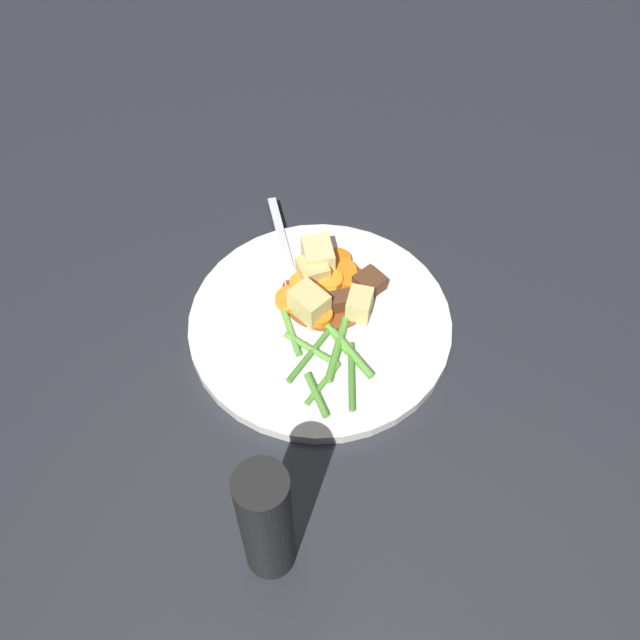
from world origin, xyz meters
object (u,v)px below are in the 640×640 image
Objects in this scene: carrot_slice_2 at (327,281)px; pepper_mill at (266,523)px; carrot_slice_0 at (339,261)px; meat_chunk_1 at (370,282)px; potato_chunk_3 at (313,271)px; fork at (286,254)px; carrot_slice_3 at (349,280)px; carrot_slice_7 at (322,319)px; meat_chunk_0 at (341,302)px; carrot_slice_5 at (320,291)px; carrot_slice_4 at (342,272)px; potato_chunk_1 at (359,305)px; potato_chunk_2 at (318,256)px; potato_chunk_0 at (309,304)px; dinner_plate at (320,324)px; carrot_slice_1 at (305,285)px; carrot_slice_6 at (291,300)px.

pepper_mill is (-0.31, -0.02, 0.06)m from carrot_slice_2.
carrot_slice_0 is 0.05m from meat_chunk_1.
pepper_mill reaches higher than potato_chunk_3.
carrot_slice_0 reaches higher than fork.
meat_chunk_1 is (-0.00, -0.02, 0.01)m from carrot_slice_3.
carrot_slice_2 and carrot_slice_7 have the same top height.
meat_chunk_0 is 0.82× the size of meat_chunk_1.
carrot_slice_5 is 1.52× the size of meat_chunk_0.
meat_chunk_1 is (-0.01, -0.03, 0.00)m from carrot_slice_4.
carrot_slice_4 is at bearing 31.49° from potato_chunk_1.
pepper_mill is (-0.29, -0.02, 0.06)m from carrot_slice_5.
carrot_slice_5 is at bearing -163.00° from potato_chunk_2.
potato_chunk_2 is at bearing -2.58° from potato_chunk_3.
potato_chunk_3 reaches higher than carrot_slice_7.
carrot_slice_5 is (-0.03, 0.03, 0.00)m from carrot_slice_3.
meat_chunk_1 is (0.05, -0.06, -0.01)m from potato_chunk_0.
carrot_slice_3 is at bearing -130.08° from carrot_slice_4.
carrot_slice_0 is 1.18× the size of carrot_slice_2.
carrot_slice_7 is 0.69× the size of potato_chunk_2.
pepper_mill is at bearing -173.39° from potato_chunk_3.
carrot_slice_7 is at bearing -137.18° from dinner_plate.
fork is at bearing 31.21° from potato_chunk_0.
carrot_slice_2 reaches higher than carrot_slice_3.
potato_chunk_1 is 1.11× the size of meat_chunk_1.
carrot_slice_1 is (-0.04, 0.03, 0.00)m from carrot_slice_0.
carrot_slice_7 reaches higher than carrot_slice_3.
carrot_slice_1 reaches higher than fork.
carrot_slice_0 is 0.08m from potato_chunk_0.
pepper_mill is at bearing -176.64° from dinner_plate.
carrot_slice_0 is 0.83× the size of potato_chunk_2.
potato_chunk_1 is 0.19× the size of fork.
pepper_mill is (-0.26, -0.03, 0.05)m from potato_chunk_0.
potato_chunk_2 is (0.08, 0.02, 0.01)m from carrot_slice_7.
carrot_slice_1 is at bearing 170.20° from potato_chunk_2.
carrot_slice_1 is 0.03m from carrot_slice_2.
potato_chunk_3 reaches higher than carrot_slice_4.
carrot_slice_5 is (-0.03, 0.02, 0.00)m from carrot_slice_4.
carrot_slice_4 is 0.07m from potato_chunk_0.
pepper_mill is at bearing -176.51° from carrot_slice_2.
potato_chunk_1 reaches higher than carrot_slice_3.
dinner_plate is at bearing -175.81° from carrot_slice_2.
potato_chunk_2 is at bearing -9.80° from carrot_slice_1.
potato_chunk_1 is at bearing -5.04° from pepper_mill.
carrot_slice_0 is 0.97× the size of carrot_slice_1.
meat_chunk_1 is (0.01, -0.05, 0.00)m from carrot_slice_2.
carrot_slice_0 is 0.05m from carrot_slice_5.
carrot_slice_5 is at bearing 165.90° from carrot_slice_2.
potato_chunk_1 is 1.36× the size of meat_chunk_0.
meat_chunk_1 is (0.04, -0.08, 0.01)m from carrot_slice_6.
carrot_slice_5 is at bearing -104.69° from carrot_slice_1.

